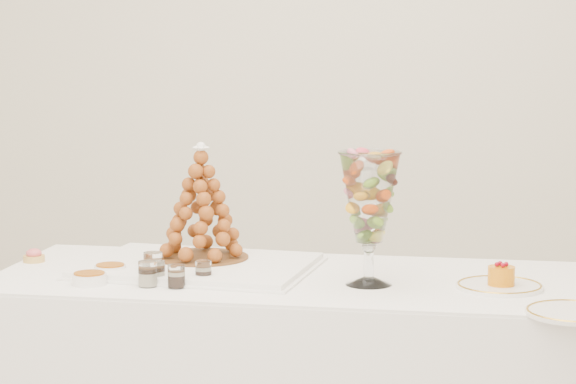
# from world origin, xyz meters

# --- Properties ---
(lace_tray) EXTENTS (0.69, 0.54, 0.02)m
(lace_tray) POSITION_xyz_m (-0.17, 0.34, 0.69)
(lace_tray) COLOR white
(lace_tray) RESTS_ON buffet_table
(macaron_vase) EXTENTS (0.17, 0.17, 0.37)m
(macaron_vase) POSITION_xyz_m (0.35, 0.23, 0.92)
(macaron_vase) COLOR white
(macaron_vase) RESTS_ON buffet_table
(cake_plate) EXTENTS (0.24, 0.24, 0.01)m
(cake_plate) POSITION_xyz_m (0.72, 0.25, 0.69)
(cake_plate) COLOR white
(cake_plate) RESTS_ON buffet_table
(spare_plate) EXTENTS (0.24, 0.24, 0.01)m
(spare_plate) POSITION_xyz_m (0.90, -0.02, 0.69)
(spare_plate) COLOR white
(spare_plate) RESTS_ON buffet_table
(pink_tart) EXTENTS (0.07, 0.07, 0.04)m
(pink_tart) POSITION_xyz_m (-0.70, 0.35, 0.70)
(pink_tart) COLOR tan
(pink_tart) RESTS_ON buffet_table
(verrine_a) EXTENTS (0.07, 0.07, 0.07)m
(verrine_a) POSITION_xyz_m (-0.27, 0.20, 0.72)
(verrine_a) COLOR white
(verrine_a) RESTS_ON buffet_table
(verrine_b) EXTENTS (0.06, 0.06, 0.06)m
(verrine_b) POSITION_xyz_m (-0.24, 0.14, 0.71)
(verrine_b) COLOR white
(verrine_b) RESTS_ON buffet_table
(verrine_c) EXTENTS (0.06, 0.06, 0.06)m
(verrine_c) POSITION_xyz_m (-0.11, 0.17, 0.71)
(verrine_c) COLOR white
(verrine_c) RESTS_ON buffet_table
(verrine_d) EXTENTS (0.06, 0.06, 0.07)m
(verrine_d) POSITION_xyz_m (-0.25, 0.08, 0.72)
(verrine_d) COLOR white
(verrine_d) RESTS_ON buffet_table
(verrine_e) EXTENTS (0.05, 0.05, 0.06)m
(verrine_e) POSITION_xyz_m (-0.16, 0.08, 0.71)
(verrine_e) COLOR white
(verrine_e) RESTS_ON buffet_table
(ramekin_back) EXTENTS (0.09, 0.09, 0.03)m
(ramekin_back) POSITION_xyz_m (-0.40, 0.21, 0.70)
(ramekin_back) COLOR white
(ramekin_back) RESTS_ON buffet_table
(ramekin_front) EXTENTS (0.10, 0.10, 0.03)m
(ramekin_front) POSITION_xyz_m (-0.42, 0.08, 0.70)
(ramekin_front) COLOR white
(ramekin_front) RESTS_ON buffet_table
(croquembouche) EXTENTS (0.28, 0.28, 0.35)m
(croquembouche) POSITION_xyz_m (-0.18, 0.40, 0.88)
(croquembouche) COLOR brown
(croquembouche) RESTS_ON lace_tray
(mousse_cake) EXTENTS (0.07, 0.07, 0.07)m
(mousse_cake) POSITION_xyz_m (0.72, 0.24, 0.72)
(mousse_cake) COLOR orange
(mousse_cake) RESTS_ON cake_plate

